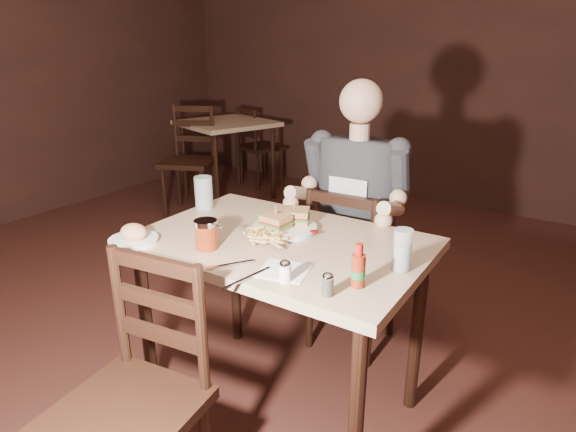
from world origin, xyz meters
The scene contains 24 objects.
room_shell centered at (0.00, 0.00, 1.40)m, with size 7.00×7.00×7.00m.
main_table centered at (0.26, 0.31, 0.68)m, with size 1.10×0.74×0.77m.
bg_table centered at (-1.86, 2.50, 0.68)m, with size 1.01×1.01×0.77m.
chair_far centered at (0.30, 0.90, 0.43)m, with size 0.39×0.43×0.85m, color black, non-canonical shape.
chair_near centered at (0.18, -0.40, 0.44)m, with size 0.40×0.44×0.87m, color black, non-canonical shape.
bg_chair_far centered at (-1.86, 3.05, 0.43)m, with size 0.39×0.43×0.85m, color black, non-canonical shape.
bg_chair_near centered at (-1.86, 1.95, 0.48)m, with size 0.44×0.48×0.95m, color black, non-canonical shape.
diner centered at (0.30, 0.86, 0.89)m, with size 0.51×0.40×0.89m, color #353339, non-canonical shape.
dinner_plate centered at (0.23, 0.39, 0.78)m, with size 0.25×0.25×0.01m, color white.
sandwich_left centered at (0.21, 0.35, 0.83)m, with size 0.10×0.08×0.09m, color tan, non-canonical shape.
sandwich_right centered at (0.23, 0.45, 0.83)m, with size 0.12×0.10×0.10m, color tan, non-canonical shape.
fries_pile centered at (0.23, 0.24, 0.80)m, with size 0.22×0.16×0.04m, color tan, non-canonical shape.
ketchup_dollop centered at (0.35, 0.41, 0.79)m, with size 0.04×0.04×0.01m, color maroon.
glass_left centered at (-0.23, 0.42, 0.84)m, with size 0.08×0.08×0.15m, color silver.
glass_right centered at (0.74, 0.31, 0.84)m, with size 0.06×0.06×0.14m, color silver.
hot_sauce centered at (0.67, 0.13, 0.84)m, with size 0.04×0.04×0.14m, color maroon, non-canonical shape.
salt_shaker centered at (0.47, 0.03, 0.80)m, with size 0.04×0.04×0.07m, color white, non-canonical shape.
pepper_shaker centered at (0.62, 0.03, 0.80)m, with size 0.04×0.04×0.07m, color #38332D, non-canonical shape.
syrup_dispenser centered at (0.09, 0.09, 0.82)m, with size 0.09×0.09×0.11m, color maroon, non-canonical shape.
napkin centered at (0.42, 0.09, 0.77)m, with size 0.16×0.15×0.00m, color white.
knife centered at (0.36, -0.02, 0.78)m, with size 0.01×0.20×0.00m, color silver.
fork centered at (0.25, 0.02, 0.78)m, with size 0.01×0.17×0.01m, color silver.
side_plate centered at (-0.18, -0.02, 0.78)m, with size 0.18×0.18×0.01m, color white.
bread_roll centered at (-0.17, -0.02, 0.81)m, with size 0.11×0.09×0.06m, color tan.
Camera 1 is at (1.22, -1.09, 1.47)m, focal length 30.00 mm.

